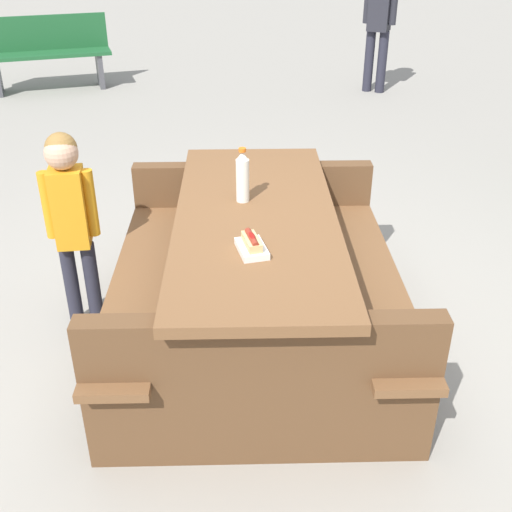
{
  "coord_description": "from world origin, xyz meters",
  "views": [
    {
      "loc": [
        2.52,
        -0.91,
        2.04
      ],
      "look_at": [
        0.0,
        0.0,
        0.52
      ],
      "focal_mm": 44.19,
      "sensor_mm": 36.0,
      "label": 1
    }
  ],
  "objects_px": {
    "picnic_table": "(256,270)",
    "park_bench_mid": "(47,52)",
    "soda_bottle": "(243,177)",
    "hotdog_tray": "(252,245)",
    "bystander_adult": "(381,4)",
    "child_in_coat": "(70,208)"
  },
  "relations": [
    {
      "from": "picnic_table",
      "to": "hotdog_tray",
      "type": "distance_m",
      "value": 0.5
    },
    {
      "from": "picnic_table",
      "to": "bystander_adult",
      "type": "relative_size",
      "value": 1.36
    },
    {
      "from": "soda_bottle",
      "to": "child_in_coat",
      "type": "relative_size",
      "value": 0.25
    },
    {
      "from": "child_in_coat",
      "to": "bystander_adult",
      "type": "relative_size",
      "value": 0.69
    },
    {
      "from": "picnic_table",
      "to": "hotdog_tray",
      "type": "xyz_separation_m",
      "value": [
        0.34,
        -0.14,
        0.34
      ]
    },
    {
      "from": "picnic_table",
      "to": "park_bench_mid",
      "type": "relative_size",
      "value": 1.42
    },
    {
      "from": "park_bench_mid",
      "to": "bystander_adult",
      "type": "relative_size",
      "value": 0.96
    },
    {
      "from": "hotdog_tray",
      "to": "park_bench_mid",
      "type": "bearing_deg",
      "value": -175.36
    },
    {
      "from": "picnic_table",
      "to": "hotdog_tray",
      "type": "bearing_deg",
      "value": -22.61
    },
    {
      "from": "picnic_table",
      "to": "child_in_coat",
      "type": "height_order",
      "value": "child_in_coat"
    },
    {
      "from": "picnic_table",
      "to": "soda_bottle",
      "type": "relative_size",
      "value": 7.9
    },
    {
      "from": "picnic_table",
      "to": "child_in_coat",
      "type": "distance_m",
      "value": 0.99
    },
    {
      "from": "soda_bottle",
      "to": "park_bench_mid",
      "type": "height_order",
      "value": "soda_bottle"
    },
    {
      "from": "park_bench_mid",
      "to": "bystander_adult",
      "type": "bearing_deg",
      "value": 68.33
    },
    {
      "from": "child_in_coat",
      "to": "soda_bottle",
      "type": "bearing_deg",
      "value": 67.9
    },
    {
      "from": "park_bench_mid",
      "to": "bystander_adult",
      "type": "distance_m",
      "value": 4.02
    },
    {
      "from": "child_in_coat",
      "to": "hotdog_tray",
      "type": "bearing_deg",
      "value": 39.03
    },
    {
      "from": "hotdog_tray",
      "to": "park_bench_mid",
      "type": "relative_size",
      "value": 0.12
    },
    {
      "from": "child_in_coat",
      "to": "bystander_adult",
      "type": "distance_m",
      "value": 5.42
    },
    {
      "from": "picnic_table",
      "to": "park_bench_mid",
      "type": "height_order",
      "value": "park_bench_mid"
    },
    {
      "from": "picnic_table",
      "to": "soda_bottle",
      "type": "distance_m",
      "value": 0.46
    },
    {
      "from": "child_in_coat",
      "to": "bystander_adult",
      "type": "xyz_separation_m",
      "value": [
        -3.77,
        3.88,
        0.32
      ]
    }
  ]
}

